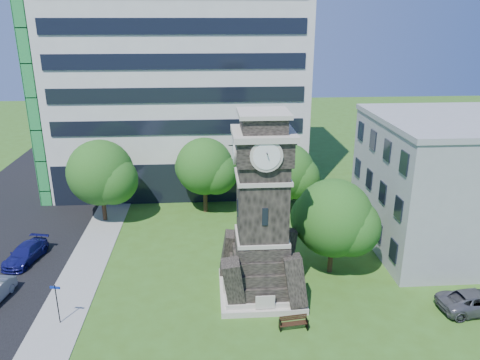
{
  "coord_description": "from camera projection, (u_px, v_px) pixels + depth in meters",
  "views": [
    {
      "loc": [
        -0.25,
        -24.76,
        17.44
      ],
      "look_at": [
        1.9,
        6.05,
        6.59
      ],
      "focal_mm": 35.0,
      "sensor_mm": 36.0,
      "label": 1
    }
  ],
  "objects": [
    {
      "name": "ground",
      "position": [
        216.0,
        312.0,
        29.1
      ],
      "size": [
        160.0,
        160.0,
        0.0
      ],
      "primitive_type": "plane",
      "color": "#375C1A",
      "rests_on": "ground"
    },
    {
      "name": "sidewalk",
      "position": [
        81.0,
        276.0,
        33.17
      ],
      "size": [
        3.0,
        70.0,
        0.06
      ],
      "primitive_type": "cube",
      "color": "gray",
      "rests_on": "ground"
    },
    {
      "name": "clock_tower",
      "position": [
        262.0,
        220.0,
        29.43
      ],
      "size": [
        5.4,
        5.4,
        12.22
      ],
      "color": "beige",
      "rests_on": "ground"
    },
    {
      "name": "office_tall",
      "position": [
        178.0,
        49.0,
        48.5
      ],
      "size": [
        26.2,
        15.11,
        28.6
      ],
      "color": "silver",
      "rests_on": "ground"
    },
    {
      "name": "office_low",
      "position": [
        470.0,
        183.0,
        36.22
      ],
      "size": [
        15.2,
        12.2,
        10.4
      ],
      "color": "#97999C",
      "rests_on": "ground"
    },
    {
      "name": "car_street_north",
      "position": [
        25.0,
        253.0,
        35.01
      ],
      "size": [
        2.68,
        4.66,
        1.27
      ],
      "primitive_type": "imported",
      "rotation": [
        0.0,
        0.0,
        -0.22
      ],
      "color": "navy",
      "rests_on": "ground"
    },
    {
      "name": "car_east_lot",
      "position": [
        476.0,
        301.0,
        29.09
      ],
      "size": [
        4.94,
        2.59,
        1.33
      ],
      "primitive_type": "imported",
      "rotation": [
        0.0,
        0.0,
        1.65
      ],
      "color": "#525257",
      "rests_on": "ground"
    },
    {
      "name": "park_bench",
      "position": [
        293.0,
        322.0,
        27.42
      ],
      "size": [
        1.69,
        0.45,
        0.87
      ],
      "rotation": [
        0.0,
        0.0,
        0.12
      ],
      "color": "black",
      "rests_on": "ground"
    },
    {
      "name": "street_sign",
      "position": [
        57.0,
        300.0,
        27.54
      ],
      "size": [
        0.63,
        0.06,
        2.63
      ],
      "rotation": [
        0.0,
        0.0,
        -0.21
      ],
      "color": "black",
      "rests_on": "ground"
    },
    {
      "name": "tree_nw",
      "position": [
        102.0,
        175.0,
        40.81
      ],
      "size": [
        6.33,
        5.75,
        7.42
      ],
      "rotation": [
        0.0,
        0.0,
        -0.08
      ],
      "color": "#332114",
      "rests_on": "ground"
    },
    {
      "name": "tree_nc",
      "position": [
        205.0,
        168.0,
        42.75
      ],
      "size": [
        5.77,
        5.24,
        7.1
      ],
      "rotation": [
        0.0,
        0.0,
        0.1
      ],
      "color": "#332114",
      "rests_on": "ground"
    },
    {
      "name": "tree_ne",
      "position": [
        287.0,
        173.0,
        42.9
      ],
      "size": [
        5.81,
        5.28,
        6.61
      ],
      "rotation": [
        0.0,
        0.0,
        -0.25
      ],
      "color": "#332114",
      "rests_on": "ground"
    },
    {
      "name": "tree_east",
      "position": [
        334.0,
        220.0,
        32.47
      ],
      "size": [
        6.04,
        5.49,
        6.96
      ],
      "rotation": [
        0.0,
        0.0,
        0.11
      ],
      "color": "#332114",
      "rests_on": "ground"
    }
  ]
}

